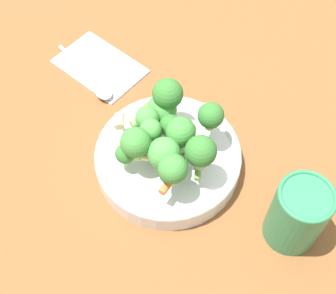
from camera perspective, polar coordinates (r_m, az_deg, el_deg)
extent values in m
plane|color=brown|center=(0.74, 0.00, -2.15)|extent=(3.00, 3.00, 0.00)
cylinder|color=silver|center=(0.72, 0.00, -1.51)|extent=(0.22, 0.22, 0.03)
torus|color=silver|center=(0.71, 0.00, -0.83)|extent=(0.22, 0.22, 0.01)
cylinder|color=#8CB766|center=(0.69, -5.13, -1.70)|extent=(0.01, 0.01, 0.01)
sphere|color=#33722D|center=(0.67, -5.26, -0.83)|extent=(0.03, 0.03, 0.03)
cylinder|color=#8CB766|center=(0.68, 1.52, 0.75)|extent=(0.02, 0.02, 0.02)
sphere|color=#3D8438|center=(0.66, 1.57, 2.01)|extent=(0.04, 0.04, 0.04)
cylinder|color=#8CB766|center=(0.73, -0.75, 3.29)|extent=(0.02, 0.02, 0.02)
sphere|color=#479342|center=(0.70, -0.77, 4.61)|extent=(0.05, 0.05, 0.05)
cylinder|color=#8CB766|center=(0.70, -2.45, 2.39)|extent=(0.01, 0.01, 0.02)
sphere|color=#479342|center=(0.68, -2.53, 3.59)|extent=(0.04, 0.04, 0.04)
cylinder|color=#8CB766|center=(0.66, 3.87, -1.86)|extent=(0.02, 0.02, 0.02)
sphere|color=#33722D|center=(0.63, 4.02, -0.50)|extent=(0.04, 0.04, 0.04)
cylinder|color=#8CB766|center=(0.67, -0.19, -2.21)|extent=(0.02, 0.02, 0.02)
sphere|color=#479342|center=(0.65, -0.19, -0.86)|extent=(0.05, 0.05, 0.05)
cylinder|color=#8CB766|center=(0.67, -3.84, -0.76)|extent=(0.02, 0.02, 0.02)
sphere|color=#3D8438|center=(0.65, -3.98, 0.57)|extent=(0.04, 0.04, 0.04)
cylinder|color=#8CB766|center=(0.64, 0.57, -3.81)|extent=(0.01, 0.01, 0.02)
sphere|color=#3D8438|center=(0.62, 0.59, -2.66)|extent=(0.04, 0.04, 0.04)
cylinder|color=#8CB766|center=(0.69, 5.10, 2.73)|extent=(0.01, 0.01, 0.01)
sphere|color=#33722D|center=(0.67, 5.24, 3.86)|extent=(0.04, 0.04, 0.04)
cylinder|color=#8CB766|center=(0.68, -2.07, 1.17)|extent=(0.01, 0.01, 0.01)
sphere|color=#479342|center=(0.66, -2.12, 2.09)|extent=(0.03, 0.03, 0.03)
cylinder|color=#8CB766|center=(0.70, 1.51, 0.22)|extent=(0.01, 0.01, 0.02)
sphere|color=#33722D|center=(0.68, 1.55, 1.23)|extent=(0.03, 0.03, 0.03)
cylinder|color=#8CB766|center=(0.71, -0.04, 4.91)|extent=(0.02, 0.02, 0.02)
sphere|color=#33722D|center=(0.69, -0.04, 6.51)|extent=(0.05, 0.05, 0.05)
cylinder|color=#8CB766|center=(0.70, 0.32, 1.63)|extent=(0.01, 0.01, 0.01)
sphere|color=#33722D|center=(0.68, 0.33, 2.66)|extent=(0.03, 0.03, 0.03)
cylinder|color=#729E4C|center=(0.69, -1.98, -0.71)|extent=(0.02, 0.02, 0.01)
cylinder|color=beige|center=(0.71, -5.95, 3.15)|extent=(0.02, 0.03, 0.01)
cylinder|color=#729E4C|center=(0.67, 3.64, -3.20)|extent=(0.01, 0.02, 0.01)
cylinder|color=orange|center=(0.72, -2.91, 4.71)|extent=(0.02, 0.02, 0.01)
cylinder|color=beige|center=(0.68, -3.03, -1.22)|extent=(0.02, 0.01, 0.01)
cylinder|color=#729E4C|center=(0.69, -3.78, 2.95)|extent=(0.02, 0.02, 0.01)
cylinder|color=beige|center=(0.71, 4.77, 4.51)|extent=(0.02, 0.02, 0.01)
cylinder|color=orange|center=(0.64, -0.09, -4.66)|extent=(0.02, 0.03, 0.01)
cylinder|color=beige|center=(0.68, -1.75, -1.57)|extent=(0.02, 0.02, 0.01)
cylinder|color=beige|center=(0.69, 2.28, 2.72)|extent=(0.03, 0.02, 0.01)
cylinder|color=#729E4C|center=(0.67, 1.56, -1.49)|extent=(0.03, 0.03, 0.01)
cylinder|color=#729E4C|center=(0.71, -1.56, 2.10)|extent=(0.03, 0.02, 0.01)
cylinder|color=#729E4C|center=(0.70, 5.00, 3.81)|extent=(0.02, 0.02, 0.01)
cylinder|color=beige|center=(0.71, -2.53, 4.60)|extent=(0.02, 0.03, 0.01)
cylinder|color=#2D7F51|center=(0.66, 15.48, -7.99)|extent=(0.08, 0.08, 0.11)
torus|color=#2D7F51|center=(0.61, 16.66, -5.75)|extent=(0.08, 0.08, 0.01)
cube|color=#B2BCC6|center=(0.87, -8.34, 9.79)|extent=(0.19, 0.17, 0.01)
cylinder|color=silver|center=(0.86, -10.89, 9.72)|extent=(0.09, 0.09, 0.01)
ellipsoid|color=silver|center=(0.82, -7.90, 6.61)|extent=(0.04, 0.04, 0.01)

